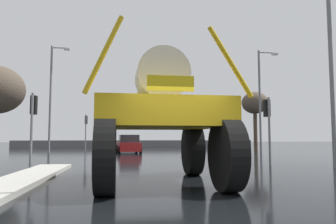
% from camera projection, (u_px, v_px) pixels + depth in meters
% --- Properties ---
extents(ground_plane, '(120.00, 120.00, 0.00)m').
position_uv_depth(ground_plane, '(143.00, 155.00, 23.65)').
color(ground_plane, black).
extents(median_island, '(1.32, 7.92, 0.15)m').
position_uv_depth(median_island, '(27.00, 178.00, 9.74)').
color(median_island, '#B2AFA8').
rests_on(median_island, ground).
extents(oversize_sprayer, '(4.16, 5.53, 4.21)m').
position_uv_depth(oversize_sprayer, '(159.00, 120.00, 9.25)').
color(oversize_sprayer, black).
rests_on(oversize_sprayer, ground).
extents(sedan_ahead, '(2.18, 4.24, 1.52)m').
position_uv_depth(sedan_ahead, '(128.00, 144.00, 26.38)').
color(sedan_ahead, maroon).
rests_on(sedan_ahead, ground).
extents(traffic_signal_near_left, '(0.24, 0.54, 3.28)m').
position_uv_depth(traffic_signal_near_left, '(33.00, 113.00, 13.89)').
color(traffic_signal_near_left, slate).
rests_on(traffic_signal_near_left, ground).
extents(traffic_signal_near_right, '(0.24, 0.54, 3.27)m').
position_uv_depth(traffic_signal_near_right, '(267.00, 116.00, 15.31)').
color(traffic_signal_near_right, slate).
rests_on(traffic_signal_near_right, ground).
extents(traffic_signal_far_left, '(0.24, 0.55, 3.59)m').
position_uv_depth(traffic_signal_far_left, '(86.00, 124.00, 31.55)').
color(traffic_signal_far_left, slate).
rests_on(traffic_signal_far_left, ground).
extents(streetlight_near_right, '(1.68, 0.24, 8.57)m').
position_uv_depth(streetlight_near_right, '(333.00, 62.00, 14.05)').
color(streetlight_near_right, slate).
rests_on(streetlight_near_right, ground).
extents(streetlight_far_left, '(1.62, 0.24, 9.27)m').
position_uv_depth(streetlight_far_left, '(52.00, 94.00, 26.90)').
color(streetlight_far_left, slate).
rests_on(streetlight_far_left, ground).
extents(streetlight_far_right, '(1.78, 0.24, 8.66)m').
position_uv_depth(streetlight_far_right, '(261.00, 96.00, 26.20)').
color(streetlight_far_right, slate).
rests_on(streetlight_far_right, ground).
extents(bare_tree_right, '(2.63, 2.63, 5.93)m').
position_uv_depth(bare_tree_right, '(255.00, 104.00, 31.81)').
color(bare_tree_right, '#473828').
rests_on(bare_tree_right, ground).
extents(roadside_barrier, '(31.27, 0.24, 0.90)m').
position_uv_depth(roadside_barrier, '(136.00, 144.00, 40.73)').
color(roadside_barrier, '#59595B').
rests_on(roadside_barrier, ground).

